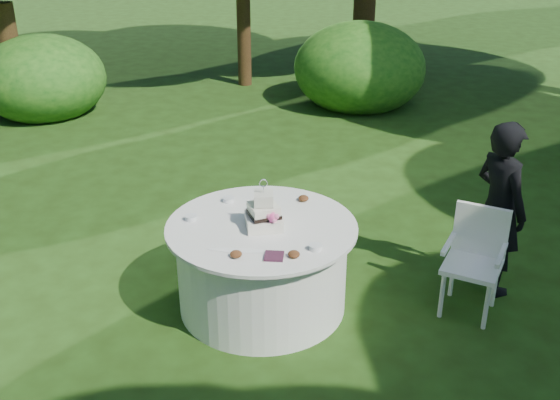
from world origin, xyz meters
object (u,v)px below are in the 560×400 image
object	(u,v)px
napkins	(274,256)
cake	(264,214)
table	(262,266)
guest	(499,208)
chair	(476,253)

from	to	relation	value
napkins	cake	size ratio (longest dim) A/B	0.34
napkins	cake	xyz separation A→B (m)	(-0.12, 0.47, 0.10)
table	napkins	bearing A→B (deg)	-73.54
napkins	guest	bearing A→B (deg)	27.80
napkins	chair	bearing A→B (deg)	21.39
table	chair	xyz separation A→B (m)	(1.75, 0.13, 0.13)
napkins	chair	distance (m)	1.74
table	chair	size ratio (longest dim) A/B	1.73
table	cake	distance (m)	0.50
napkins	chair	xyz separation A→B (m)	(1.61, 0.63, -0.26)
guest	table	size ratio (longest dim) A/B	0.99
guest	cake	distance (m)	2.02
guest	cake	size ratio (longest dim) A/B	3.72
table	chair	world-z (taller)	chair
chair	cake	bearing A→B (deg)	-174.77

